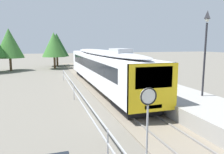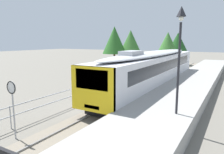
# 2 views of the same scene
# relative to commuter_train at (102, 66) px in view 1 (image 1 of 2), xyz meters

# --- Properties ---
(ground_plane) EXTENTS (160.00, 160.00, 0.00)m
(ground_plane) POSITION_rel_commuter_train_xyz_m (-3.00, -2.91, -2.15)
(ground_plane) COLOR #6B665B
(track_rails) EXTENTS (3.20, 60.00, 0.14)m
(track_rails) POSITION_rel_commuter_train_xyz_m (0.00, -2.91, -2.12)
(track_rails) COLOR slate
(track_rails) RESTS_ON ground
(commuter_train) EXTENTS (2.82, 20.59, 3.74)m
(commuter_train) POSITION_rel_commuter_train_xyz_m (0.00, 0.00, 0.00)
(commuter_train) COLOR silver
(commuter_train) RESTS_ON track_rails
(station_platform) EXTENTS (3.90, 60.00, 0.90)m
(station_platform) POSITION_rel_commuter_train_xyz_m (3.25, -2.91, -1.70)
(station_platform) COLOR #999691
(station_platform) RESTS_ON ground
(platform_lamp_mid_platform) EXTENTS (0.34, 0.34, 5.35)m
(platform_lamp_mid_platform) POSITION_rel_commuter_train_xyz_m (4.31, -8.75, 2.47)
(platform_lamp_mid_platform) COLOR #232328
(platform_lamp_mid_platform) RESTS_ON station_platform
(speed_limit_sign) EXTENTS (0.61, 0.10, 2.81)m
(speed_limit_sign) POSITION_rel_commuter_train_xyz_m (-2.07, -13.58, -0.02)
(speed_limit_sign) COLOR #9EA0A5
(speed_limit_sign) RESTS_ON ground
(carpark_fence) EXTENTS (0.06, 36.06, 1.25)m
(carpark_fence) POSITION_rel_commuter_train_xyz_m (-3.30, -12.91, -1.24)
(carpark_fence) COLOR #9EA0A5
(carpark_fence) RESTS_ON ground
(tree_behind_station_far) EXTENTS (4.31, 4.31, 6.57)m
(tree_behind_station_far) POSITION_rel_commuter_train_xyz_m (-10.37, 16.98, 2.14)
(tree_behind_station_far) COLOR brown
(tree_behind_station_far) RESTS_ON ground
(tree_distant_left) EXTENTS (4.41, 4.41, 6.15)m
(tree_distant_left) POSITION_rel_commuter_train_xyz_m (-2.94, 21.90, 1.85)
(tree_distant_left) COLOR brown
(tree_distant_left) RESTS_ON ground
(tree_distant_centre) EXTENTS (3.99, 3.99, 6.10)m
(tree_distant_centre) POSITION_rel_commuter_train_xyz_m (-3.64, 17.57, 1.91)
(tree_distant_centre) COLOR brown
(tree_distant_centre) RESTS_ON ground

